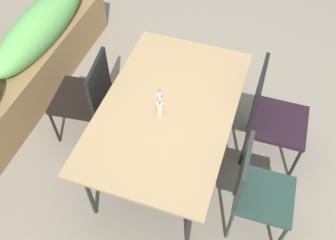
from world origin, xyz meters
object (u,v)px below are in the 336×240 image
(chair_near_right, at_px, (270,113))
(chair_far_side, at_px, (87,94))
(flower_vase, at_px, (160,107))
(planter_box, at_px, (6,93))
(dining_table, at_px, (168,110))
(chair_near_left, at_px, (256,188))

(chair_near_right, distance_m, chair_far_side, 1.64)
(flower_vase, relative_size, planter_box, 0.08)
(dining_table, height_order, flower_vase, flower_vase)
(dining_table, distance_m, planter_box, 1.68)
(dining_table, height_order, chair_near_left, chair_near_left)
(flower_vase, bearing_deg, planter_box, 88.23)
(chair_near_left, distance_m, flower_vase, 0.95)
(dining_table, xyz_separation_m, chair_far_side, (0.09, 0.81, -0.19))
(chair_near_left, bearing_deg, planter_box, -99.56)
(chair_near_right, bearing_deg, flower_vase, -61.25)
(chair_near_right, xyz_separation_m, planter_box, (-0.43, 2.45, -0.16))
(dining_table, xyz_separation_m, planter_box, (-0.04, 1.65, -0.32))
(chair_near_right, bearing_deg, chair_far_side, -80.66)
(chair_far_side, bearing_deg, flower_vase, -110.31)
(dining_table, relative_size, flower_vase, 6.31)
(dining_table, height_order, chair_far_side, chair_far_side)
(chair_far_side, bearing_deg, dining_table, -103.29)
(chair_near_right, height_order, flower_vase, flower_vase)
(chair_far_side, xyz_separation_m, planter_box, (-0.14, 0.83, -0.13))
(chair_far_side, distance_m, flower_vase, 0.86)
(chair_far_side, height_order, planter_box, chair_far_side)
(chair_near_right, xyz_separation_m, chair_far_side, (-0.29, 1.62, -0.03))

